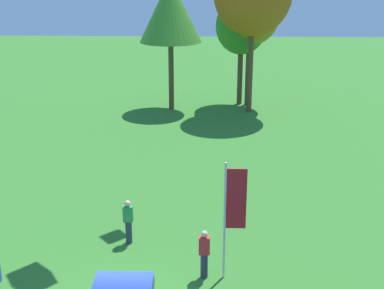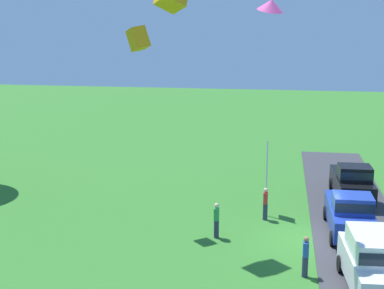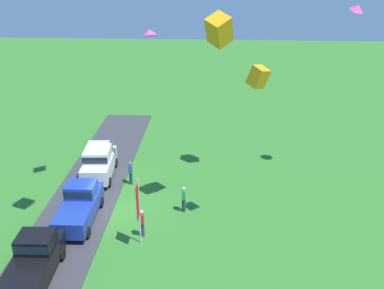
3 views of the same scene
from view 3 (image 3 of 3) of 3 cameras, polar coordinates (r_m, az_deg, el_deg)
The scene contains 13 objects.
ground_plane at distance 29.01m, azimuth -10.00°, elevation -8.54°, with size 120.00×120.00×0.00m, color #337528.
pavement_strip at distance 29.57m, azimuth -14.32°, elevation -8.23°, with size 36.00×4.40×0.06m, color #38383D.
car_suv_far_end at distance 32.93m, azimuth -11.74°, elevation -2.04°, with size 4.72×2.30×2.28m.
car_pickup_by_flagpole at distance 28.15m, azimuth -14.09°, elevation -7.38°, with size 5.03×2.11×2.14m.
car_pickup_near_entrance at distance 24.19m, azimuth -19.50°, elevation -13.75°, with size 5.06×2.19×2.14m.
person_beside_suv at distance 31.77m, azimuth -7.81°, elevation -3.57°, with size 0.36×0.24×1.71m.
person_on_lawn at distance 28.30m, azimuth -1.07°, elevation -6.95°, with size 0.36×0.24×1.71m.
person_watching_sky at distance 26.19m, azimuth -6.36°, elevation -9.86°, with size 0.36×0.24×1.71m.
flag_banner at distance 24.56m, azimuth -6.85°, elevation -7.66°, with size 0.71×0.08×4.07m.
kite_delta_low_drifter at distance 31.32m, azimuth 20.26°, elevation 15.97°, with size 0.91×0.91×0.38m, color #EA4C9E.
kite_box_over_trees at distance 23.65m, azimuth 8.41°, elevation 8.50°, with size 0.73×0.73×1.03m, color orange.
kite_box_trailing_tail at distance 24.82m, azimuth 3.47°, elevation 14.34°, with size 1.06×1.06×1.48m, color orange.
kite_delta_high_left at distance 28.71m, azimuth -5.42°, elevation 13.98°, with size 0.95×0.95×0.39m, color #EA4C9E.
Camera 3 is at (23.89, 6.32, 15.20)m, focal length 42.00 mm.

